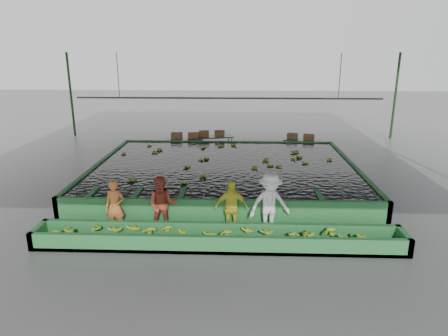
{
  "coord_description": "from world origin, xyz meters",
  "views": [
    {
      "loc": [
        0.54,
        -13.37,
        5.1
      ],
      "look_at": [
        0.0,
        0.5,
        1.0
      ],
      "focal_mm": 32.0,
      "sensor_mm": 36.0,
      "label": 1
    }
  ],
  "objects_px": {
    "worker_d": "(270,204)",
    "packing_table_right": "(302,148)",
    "box_stack_left": "(185,139)",
    "box_stack_right": "(300,140)",
    "worker_c": "(231,208)",
    "packing_table_mid": "(212,145)",
    "packing_table_left": "(185,147)",
    "flotation_tank": "(225,174)",
    "sorting_trough": "(218,238)",
    "worker_b": "(162,205)",
    "box_stack_mid": "(212,136)",
    "worker_a": "(115,207)"
  },
  "relations": [
    {
      "from": "worker_d",
      "to": "packing_table_right",
      "type": "relative_size",
      "value": 1.0
    },
    {
      "from": "box_stack_left",
      "to": "box_stack_right",
      "type": "bearing_deg",
      "value": 0.54
    },
    {
      "from": "worker_c",
      "to": "packing_table_mid",
      "type": "bearing_deg",
      "value": 88.84
    },
    {
      "from": "packing_table_left",
      "to": "flotation_tank",
      "type": "bearing_deg",
      "value": -64.63
    },
    {
      "from": "sorting_trough",
      "to": "worker_d",
      "type": "distance_m",
      "value": 1.77
    },
    {
      "from": "packing_table_mid",
      "to": "worker_b",
      "type": "bearing_deg",
      "value": -95.12
    },
    {
      "from": "packing_table_right",
      "to": "worker_d",
      "type": "bearing_deg",
      "value": -104.03
    },
    {
      "from": "worker_c",
      "to": "box_stack_right",
      "type": "relative_size",
      "value": 1.2
    },
    {
      "from": "worker_b",
      "to": "worker_c",
      "type": "bearing_deg",
      "value": -4.13
    },
    {
      "from": "packing_table_left",
      "to": "packing_table_mid",
      "type": "bearing_deg",
      "value": 11.17
    },
    {
      "from": "worker_c",
      "to": "box_stack_right",
      "type": "distance_m",
      "value": 9.58
    },
    {
      "from": "box_stack_left",
      "to": "box_stack_mid",
      "type": "relative_size",
      "value": 1.07
    },
    {
      "from": "packing_table_mid",
      "to": "box_stack_left",
      "type": "height_order",
      "value": "box_stack_left"
    },
    {
      "from": "worker_c",
      "to": "packing_table_left",
      "type": "xyz_separation_m",
      "value": [
        -2.52,
        8.93,
        -0.38
      ]
    },
    {
      "from": "box_stack_left",
      "to": "worker_a",
      "type": "bearing_deg",
      "value": -95.4
    },
    {
      "from": "flotation_tank",
      "to": "box_stack_mid",
      "type": "relative_size",
      "value": 7.78
    },
    {
      "from": "worker_d",
      "to": "box_stack_right",
      "type": "bearing_deg",
      "value": 61.22
    },
    {
      "from": "sorting_trough",
      "to": "worker_d",
      "type": "bearing_deg",
      "value": 29.31
    },
    {
      "from": "box_stack_right",
      "to": "worker_a",
      "type": "bearing_deg",
      "value": -126.26
    },
    {
      "from": "box_stack_left",
      "to": "worker_d",
      "type": "bearing_deg",
      "value": -68.12
    },
    {
      "from": "flotation_tank",
      "to": "packing_table_right",
      "type": "bearing_deg",
      "value": 52.06
    },
    {
      "from": "packing_table_right",
      "to": "box_stack_right",
      "type": "bearing_deg",
      "value": -173.61
    },
    {
      "from": "worker_a",
      "to": "packing_table_left",
      "type": "xyz_separation_m",
      "value": [
        0.82,
        8.93,
        -0.36
      ]
    },
    {
      "from": "worker_a",
      "to": "worker_b",
      "type": "distance_m",
      "value": 1.38
    },
    {
      "from": "packing_table_mid",
      "to": "packing_table_left",
      "type": "bearing_deg",
      "value": -168.83
    },
    {
      "from": "worker_c",
      "to": "packing_table_right",
      "type": "distance_m",
      "value": 9.63
    },
    {
      "from": "box_stack_left",
      "to": "flotation_tank",
      "type": "bearing_deg",
      "value": -64.99
    },
    {
      "from": "box_stack_mid",
      "to": "packing_table_mid",
      "type": "bearing_deg",
      "value": 24.86
    },
    {
      "from": "worker_b",
      "to": "box_stack_right",
      "type": "relative_size",
      "value": 1.28
    },
    {
      "from": "worker_b",
      "to": "worker_c",
      "type": "height_order",
      "value": "worker_b"
    },
    {
      "from": "worker_c",
      "to": "box_stack_left",
      "type": "xyz_separation_m",
      "value": [
        -2.5,
        8.95,
        0.05
      ]
    },
    {
      "from": "worker_c",
      "to": "worker_a",
      "type": "bearing_deg",
      "value": 171.76
    },
    {
      "from": "packing_table_left",
      "to": "box_stack_left",
      "type": "distance_m",
      "value": 0.42
    },
    {
      "from": "worker_d",
      "to": "packing_table_mid",
      "type": "height_order",
      "value": "worker_d"
    },
    {
      "from": "packing_table_right",
      "to": "worker_c",
      "type": "bearing_deg",
      "value": -110.4
    },
    {
      "from": "worker_d",
      "to": "packing_table_right",
      "type": "distance_m",
      "value": 9.31
    },
    {
      "from": "packing_table_right",
      "to": "packing_table_left",
      "type": "bearing_deg",
      "value": -179.11
    },
    {
      "from": "worker_a",
      "to": "box_stack_right",
      "type": "relative_size",
      "value": 1.18
    },
    {
      "from": "worker_b",
      "to": "box_stack_mid",
      "type": "xyz_separation_m",
      "value": [
        0.79,
        9.18,
        0.09
      ]
    },
    {
      "from": "flotation_tank",
      "to": "worker_c",
      "type": "relative_size",
      "value": 6.26
    },
    {
      "from": "worker_c",
      "to": "flotation_tank",
      "type": "bearing_deg",
      "value": 86.09
    },
    {
      "from": "packing_table_left",
      "to": "box_stack_right",
      "type": "height_order",
      "value": "box_stack_right"
    },
    {
      "from": "packing_table_right",
      "to": "box_stack_mid",
      "type": "height_order",
      "value": "box_stack_mid"
    },
    {
      "from": "flotation_tank",
      "to": "packing_table_left",
      "type": "distance_m",
      "value": 5.12
    },
    {
      "from": "worker_a",
      "to": "worker_d",
      "type": "bearing_deg",
      "value": 1.23
    },
    {
      "from": "worker_a",
      "to": "worker_b",
      "type": "bearing_deg",
      "value": 1.23
    },
    {
      "from": "worker_b",
      "to": "worker_c",
      "type": "distance_m",
      "value": 1.97
    },
    {
      "from": "worker_a",
      "to": "packing_table_left",
      "type": "height_order",
      "value": "worker_a"
    },
    {
      "from": "worker_b",
      "to": "packing_table_mid",
      "type": "xyz_separation_m",
      "value": [
        0.82,
        9.2,
        -0.38
      ]
    },
    {
      "from": "flotation_tank",
      "to": "packing_table_left",
      "type": "xyz_separation_m",
      "value": [
        -2.19,
        4.63,
        -0.03
      ]
    }
  ]
}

